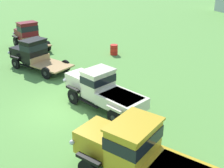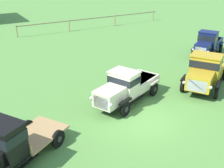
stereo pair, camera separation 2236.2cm
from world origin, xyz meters
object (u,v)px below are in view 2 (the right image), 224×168
vintage_truck_midrow_center (126,86)px  vintage_truck_far_side (205,71)px  vintage_truck_second_in_line (1,148)px  vintage_truck_back_of_row (208,44)px

vintage_truck_midrow_center → vintage_truck_far_side: vintage_truck_far_side is taller
vintage_truck_second_in_line → vintage_truck_back_of_row: vintage_truck_back_of_row is taller
vintage_truck_midrow_center → vintage_truck_back_of_row: 11.63m
vintage_truck_far_side → vintage_truck_back_of_row: size_ratio=1.10×
vintage_truck_midrow_center → vintage_truck_back_of_row: (10.96, 3.89, 0.05)m
vintage_truck_midrow_center → vintage_truck_far_side: 5.76m
vintage_truck_second_in_line → vintage_truck_midrow_center: (7.43, 2.55, -0.04)m
vintage_truck_second_in_line → vintage_truck_midrow_center: bearing=18.9°
vintage_truck_midrow_center → vintage_truck_back_of_row: bearing=19.5°
vintage_truck_second_in_line → vintage_truck_far_side: (13.15, 1.84, 0.07)m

